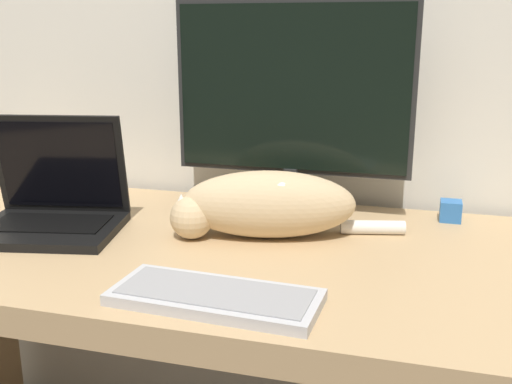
# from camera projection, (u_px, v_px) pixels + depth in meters

# --- Properties ---
(desk) EXTENTS (1.71, 0.77, 0.77)m
(desk) POSITION_uv_depth(u_px,v_px,m) (203.00, 304.00, 1.36)
(desk) COLOR tan
(desk) RESTS_ON ground_plane
(monitor) EXTENTS (0.59, 0.18, 0.53)m
(monitor) POSITION_uv_depth(u_px,v_px,m) (292.00, 100.00, 1.47)
(monitor) COLOR #282828
(monitor) RESTS_ON desk
(laptop) EXTENTS (0.36, 0.31, 0.26)m
(laptop) POSITION_uv_depth(u_px,v_px,m) (52.00, 208.00, 1.40)
(laptop) COLOR black
(laptop) RESTS_ON desk
(external_keyboard) EXTENTS (0.37, 0.17, 0.02)m
(external_keyboard) POSITION_uv_depth(u_px,v_px,m) (215.00, 297.00, 1.03)
(external_keyboard) COLOR #BCBCC1
(external_keyboard) RESTS_ON desk
(cat) EXTENTS (0.51, 0.23, 0.15)m
(cat) POSITION_uv_depth(u_px,v_px,m) (264.00, 204.00, 1.34)
(cat) COLOR #D1B284
(cat) RESTS_ON desk
(small_toy) EXTENTS (0.05, 0.05, 0.05)m
(small_toy) POSITION_uv_depth(u_px,v_px,m) (451.00, 211.00, 1.47)
(small_toy) COLOR #2D6BB7
(small_toy) RESTS_ON desk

